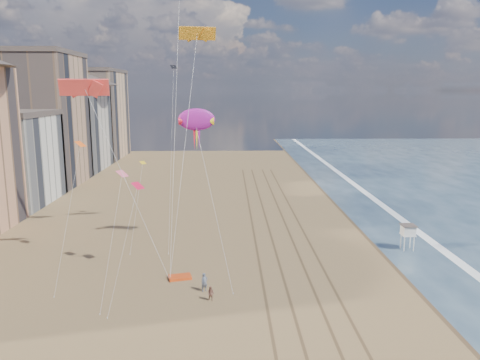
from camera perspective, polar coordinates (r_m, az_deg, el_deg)
name	(u,v)px	position (r m, az deg, el deg)	size (l,w,h in m)	color
wet_sand	(378,221)	(78.32, 16.44, -4.83)	(260.00, 260.00, 0.00)	#42301E
foam	(404,221)	(79.69, 19.33, -4.73)	(260.00, 260.00, 0.00)	white
tracks	(282,242)	(65.46, 5.20, -7.50)	(7.68, 120.00, 0.01)	brown
buildings	(30,125)	(105.79, -24.27, 6.09)	(34.72, 131.35, 29.00)	#C6B284
lifeguard_stand	(408,231)	(65.15, 19.81, -5.82)	(1.87, 1.87, 3.37)	silver
grounded_kite	(180,277)	(53.54, -7.32, -11.67)	(2.48, 1.58, 0.28)	#D94112
show_kite	(196,120)	(60.94, -5.33, 7.31)	(4.63, 8.41, 22.82)	#98178B
kite_flyer_a	(204,282)	(49.84, -4.36, -12.32)	(0.71, 0.47, 1.96)	slate
kite_flyer_b	(211,294)	(47.75, -3.57, -13.67)	(0.74, 0.58, 1.53)	brown
parafoils	(159,2)	(58.38, -9.87, 20.57)	(17.07, 12.06, 18.91)	black
small_kites	(130,148)	(57.95, -13.23, 3.81)	(11.31, 17.25, 14.27)	black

